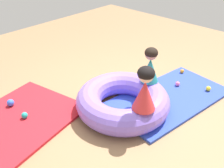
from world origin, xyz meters
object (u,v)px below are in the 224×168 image
(child_in_red, at_px, (145,89))
(play_ball_green, at_px, (147,96))
(child_in_teal, at_px, (150,65))
(play_ball_yellow, at_px, (208,89))
(play_ball_teal, at_px, (25,115))
(play_ball_orange, at_px, (182,71))
(play_ball_pink, at_px, (178,84))
(inflatable_cushion, at_px, (123,101))
(play_ball_blue, at_px, (10,103))

(child_in_red, height_order, play_ball_green, child_in_red)
(child_in_red, relative_size, child_in_teal, 1.11)
(play_ball_yellow, distance_m, play_ball_teal, 2.70)
(child_in_red, bearing_deg, play_ball_teal, -124.63)
(play_ball_orange, bearing_deg, play_ball_pink, -158.55)
(inflatable_cushion, relative_size, play_ball_teal, 14.99)
(play_ball_orange, bearing_deg, child_in_teal, -178.41)
(play_ball_blue, relative_size, play_ball_green, 0.92)
(child_in_teal, distance_m, play_ball_pink, 0.80)
(child_in_red, xyz_separation_m, play_ball_teal, (-0.90, 1.24, -0.53))
(child_in_teal, distance_m, play_ball_orange, 1.15)
(child_in_red, bearing_deg, inflatable_cushion, -177.07)
(play_ball_orange, bearing_deg, inflatable_cushion, 177.24)
(inflatable_cushion, bearing_deg, play_ball_orange, -2.76)
(play_ball_blue, distance_m, play_ball_teal, 0.39)
(play_ball_blue, height_order, play_ball_teal, play_ball_blue)
(child_in_teal, xyz_separation_m, play_ball_teal, (-1.47, 0.90, -0.50))
(child_in_red, bearing_deg, child_in_teal, 139.73)
(child_in_red, relative_size, play_ball_blue, 5.48)
(inflatable_cushion, bearing_deg, child_in_teal, -12.70)
(inflatable_cushion, bearing_deg, play_ball_blue, 130.57)
(inflatable_cushion, relative_size, play_ball_yellow, 16.81)
(inflatable_cushion, xyz_separation_m, play_ball_green, (0.43, -0.10, -0.08))
(inflatable_cushion, bearing_deg, play_ball_teal, 142.03)
(play_ball_teal, bearing_deg, child_in_teal, -31.55)
(inflatable_cushion, height_order, play_ball_orange, inflatable_cushion)
(inflatable_cushion, bearing_deg, child_in_red, -106.31)
(child_in_teal, distance_m, play_ball_yellow, 1.10)
(play_ball_teal, bearing_deg, play_ball_orange, -19.31)
(play_ball_blue, bearing_deg, inflatable_cushion, -49.43)
(inflatable_cushion, bearing_deg, play_ball_pink, -12.74)
(inflatable_cushion, distance_m, play_ball_yellow, 1.41)
(play_ball_blue, distance_m, play_ball_green, 1.94)
(play_ball_blue, height_order, play_ball_orange, play_ball_blue)
(inflatable_cushion, height_order, child_in_teal, child_in_teal)
(inflatable_cushion, relative_size, child_in_red, 2.31)
(child_in_red, height_order, play_ball_orange, child_in_red)
(play_ball_orange, bearing_deg, child_in_red, -167.17)
(play_ball_blue, height_order, play_ball_green, play_ball_green)
(play_ball_blue, relative_size, play_ball_pink, 1.39)
(child_in_teal, height_order, play_ball_teal, child_in_teal)
(inflatable_cushion, xyz_separation_m, play_ball_blue, (-1.02, 1.19, -0.08))
(play_ball_yellow, distance_m, play_ball_green, 0.99)
(inflatable_cushion, height_order, play_ball_yellow, inflatable_cushion)
(child_in_teal, relative_size, play_ball_teal, 5.84)
(child_in_red, distance_m, play_ball_pink, 1.30)
(play_ball_yellow, bearing_deg, play_ball_green, 145.84)
(child_in_red, xyz_separation_m, play_ball_green, (0.55, 0.33, -0.52))
(play_ball_yellow, xyz_separation_m, play_ball_pink, (-0.19, 0.42, -0.00))
(child_in_red, height_order, play_ball_yellow, child_in_red)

